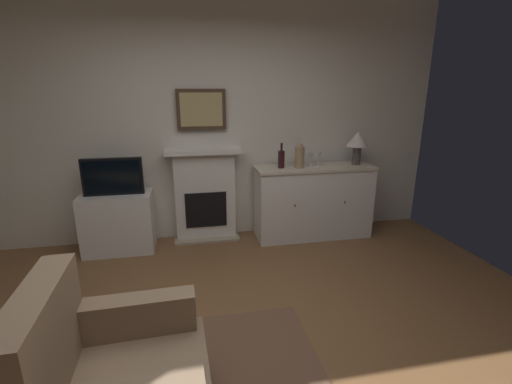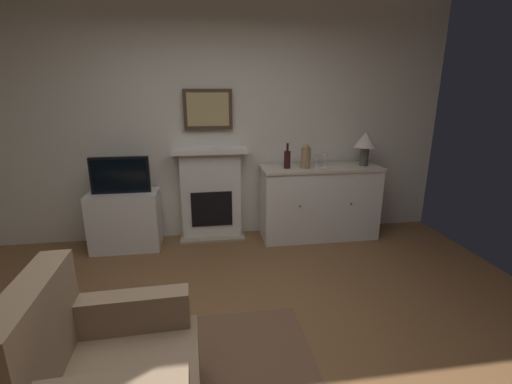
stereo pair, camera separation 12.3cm
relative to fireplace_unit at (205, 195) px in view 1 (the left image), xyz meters
name	(u,v)px [view 1 (the left image)]	position (x,y,z in m)	size (l,w,h in m)	color
ground_plane	(243,362)	(0.11, -2.08, -0.60)	(5.50, 4.47, 0.10)	brown
wall_rear	(211,118)	(0.11, 0.13, 0.89)	(5.50, 0.06, 2.87)	silver
fireplace_unit	(205,195)	(0.00, 0.00, 0.00)	(0.87, 0.30, 1.10)	white
framed_picture	(201,110)	(0.00, 0.05, 0.99)	(0.55, 0.04, 0.45)	#473323
sideboard_cabinet	(313,201)	(1.29, -0.18, -0.11)	(1.42, 0.49, 0.88)	white
table_lamp	(358,141)	(1.82, -0.18, 0.61)	(0.26, 0.26, 0.40)	#4C4742
wine_bottle	(281,159)	(0.88, -0.19, 0.44)	(0.08, 0.08, 0.29)	#331419
wine_glass_left	(311,157)	(1.22, -0.22, 0.45)	(0.07, 0.07, 0.16)	silver
wine_glass_center	(319,156)	(1.33, -0.19, 0.45)	(0.07, 0.07, 0.16)	silver
vase_decorative	(300,156)	(1.08, -0.23, 0.47)	(0.11, 0.11, 0.28)	#9E7F5B
tv_cabinet	(119,223)	(-0.98, -0.16, -0.22)	(0.75, 0.42, 0.66)	white
tv_set	(113,177)	(-0.98, -0.19, 0.31)	(0.62, 0.07, 0.40)	black
armchair	(112,384)	(-0.60, -2.57, -0.17)	(0.84, 0.80, 0.92)	#8C7259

